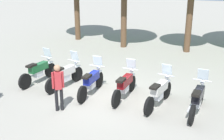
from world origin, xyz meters
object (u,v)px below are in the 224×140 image
motorcycle_2 (91,81)px  motorcycle_4 (159,92)px  motorcycle_0 (39,71)px  motorcycle_3 (125,85)px  person_1 (58,84)px  motorcycle_1 (65,75)px  motorcycle_5 (198,99)px

motorcycle_2 → motorcycle_4: same height
motorcycle_0 → motorcycle_2: 2.61m
motorcycle_0 → motorcycle_3: bearing=-86.3°
person_1 → motorcycle_0: bearing=-168.7°
motorcycle_3 → person_1: 2.48m
motorcycle_1 → motorcycle_4: bearing=-84.3°
motorcycle_5 → motorcycle_4: bearing=91.8°
motorcycle_3 → motorcycle_5: size_ratio=1.00×
motorcycle_2 → person_1: (-0.46, -1.60, 0.42)m
motorcycle_0 → motorcycle_3: same height
motorcycle_1 → motorcycle_5: size_ratio=0.99×
motorcycle_0 → motorcycle_4: same height
motorcycle_1 → motorcycle_2: 1.32m
motorcycle_0 → motorcycle_2: size_ratio=1.00×
motorcycle_0 → motorcycle_4: (5.19, -0.42, 0.00)m
motorcycle_2 → motorcycle_5: (3.89, -0.18, 0.00)m
motorcycle_3 → motorcycle_5: same height
motorcycle_2 → motorcycle_5: bearing=-92.7°
motorcycle_1 → person_1: 2.12m
motorcycle_0 → motorcycle_5: size_ratio=1.00×
motorcycle_2 → motorcycle_4: 2.60m
motorcycle_2 → person_1: size_ratio=1.35×
motorcycle_3 → person_1: bearing=137.3°
motorcycle_2 → motorcycle_0: bearing=82.4°
motorcycle_0 → motorcycle_3: 3.89m
person_1 → motorcycle_1: bearing=167.1°
motorcycle_5 → motorcycle_3: bearing=89.9°
motorcycle_1 → motorcycle_5: (5.18, -0.48, 0.00)m
motorcycle_0 → motorcycle_1: (1.30, -0.04, 0.00)m
motorcycle_3 → motorcycle_0: bearing=89.7°
motorcycle_4 → motorcycle_5: 1.30m
motorcycle_2 → motorcycle_3: 1.30m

